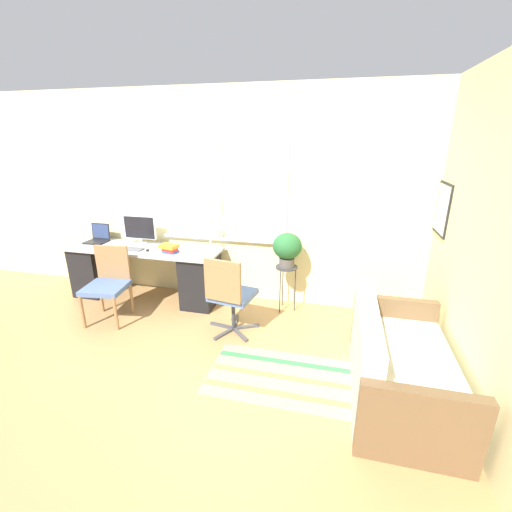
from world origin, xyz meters
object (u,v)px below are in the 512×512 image
at_px(couch_loveseat, 397,368).
at_px(potted_plant, 287,248).
at_px(laptop, 98,238).
at_px(desk_chair_wooden, 108,282).
at_px(keyboard, 129,249).
at_px(plant_stand, 286,271).
at_px(office_chair_swivel, 230,294).
at_px(mouse, 148,250).
at_px(book_stack, 169,248).
at_px(monitor, 140,229).
at_px(desk_lamp, 210,227).

height_order(couch_loveseat, potted_plant, potted_plant).
bearing_deg(laptop, desk_chair_wooden, -48.47).
relative_size(keyboard, potted_plant, 0.90).
bearing_deg(plant_stand, potted_plant, 26.57).
xyz_separation_m(laptop, office_chair_swivel, (2.16, -0.71, -0.29)).
xyz_separation_m(mouse, book_stack, (0.30, 0.02, 0.04)).
distance_m(office_chair_swivel, couch_loveseat, 1.79).
bearing_deg(desk_chair_wooden, couch_loveseat, -18.43).
xyz_separation_m(monitor, keyboard, (-0.03, -0.26, -0.20)).
relative_size(book_stack, couch_loveseat, 0.17).
bearing_deg(laptop, couch_loveseat, -18.96).
bearing_deg(monitor, desk_lamp, -1.49).
bearing_deg(desk_lamp, keyboard, -167.45).
bearing_deg(potted_plant, keyboard, -174.17).
xyz_separation_m(monitor, desk_chair_wooden, (-0.01, -0.76, -0.46)).
bearing_deg(couch_loveseat, plant_stand, 41.41).
bearing_deg(keyboard, book_stack, 0.88).
relative_size(desk_lamp, desk_chair_wooden, 0.48).
xyz_separation_m(keyboard, desk_chair_wooden, (0.01, -0.50, -0.26)).
bearing_deg(book_stack, mouse, -176.45).
bearing_deg(couch_loveseat, desk_lamp, 58.25).
relative_size(monitor, desk_lamp, 1.11).
xyz_separation_m(keyboard, mouse, (0.28, -0.01, 0.01)).
distance_m(laptop, potted_plant, 2.67).
relative_size(laptop, book_stack, 1.17).
bearing_deg(plant_stand, laptop, 179.90).
height_order(desk_lamp, potted_plant, desk_lamp).
distance_m(monitor, book_stack, 0.63).
bearing_deg(desk_lamp, monitor, 178.51).
bearing_deg(desk_chair_wooden, plant_stand, 11.47).
xyz_separation_m(monitor, couch_loveseat, (3.18, -1.36, -0.67)).
relative_size(office_chair_swivel, potted_plant, 2.18).
distance_m(keyboard, desk_chair_wooden, 0.57).
distance_m(mouse, desk_lamp, 0.86).
bearing_deg(mouse, office_chair_swivel, -21.06).
relative_size(desk_chair_wooden, office_chair_swivel, 0.95).
height_order(laptop, office_chair_swivel, laptop).
distance_m(laptop, mouse, 0.93).
bearing_deg(potted_plant, desk_lamp, 178.61).
height_order(monitor, desk_lamp, desk_lamp).
xyz_separation_m(keyboard, office_chair_swivel, (1.54, -0.49, -0.25)).
bearing_deg(laptop, office_chair_swivel, -18.16).
distance_m(laptop, couch_loveseat, 4.08).
height_order(mouse, potted_plant, potted_plant).
distance_m(keyboard, mouse, 0.28).
distance_m(laptop, office_chair_swivel, 2.29).
xyz_separation_m(desk_lamp, desk_chair_wooden, (-1.03, -0.74, -0.55)).
relative_size(office_chair_swivel, couch_loveseat, 0.64).
distance_m(desk_lamp, plant_stand, 1.12).
distance_m(mouse, book_stack, 0.30).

